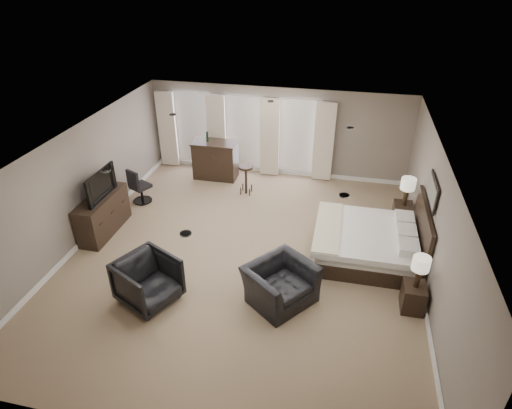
% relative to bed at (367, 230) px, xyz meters
% --- Properties ---
extents(room, '(7.60, 8.60, 2.64)m').
position_rel_bed_xyz_m(room, '(-2.58, -0.54, 0.61)').
color(room, '#887256').
rests_on(room, ground).
extents(window_bay, '(5.25, 0.20, 2.30)m').
position_rel_bed_xyz_m(window_bay, '(-3.58, 3.56, 0.52)').
color(window_bay, silver).
rests_on(window_bay, room).
extents(bed, '(2.15, 2.06, 1.37)m').
position_rel_bed_xyz_m(bed, '(0.00, 0.00, 0.00)').
color(bed, silver).
rests_on(bed, ground).
extents(nightstand_near, '(0.40, 0.49, 0.54)m').
position_rel_bed_xyz_m(nightstand_near, '(0.89, -1.45, -0.42)').
color(nightstand_near, black).
rests_on(nightstand_near, ground).
extents(nightstand_far, '(0.44, 0.54, 0.59)m').
position_rel_bed_xyz_m(nightstand_far, '(0.89, 1.45, -0.39)').
color(nightstand_far, black).
rests_on(nightstand_far, ground).
extents(lamp_near, '(0.31, 0.31, 0.65)m').
position_rel_bed_xyz_m(lamp_near, '(0.89, -1.45, 0.18)').
color(lamp_near, beige).
rests_on(lamp_near, nightstand_near).
extents(lamp_far, '(0.34, 0.34, 0.70)m').
position_rel_bed_xyz_m(lamp_far, '(0.89, 1.45, 0.26)').
color(lamp_far, beige).
rests_on(lamp_far, nightstand_far).
extents(wall_art, '(0.04, 0.96, 0.56)m').
position_rel_bed_xyz_m(wall_art, '(1.12, 0.00, 1.06)').
color(wall_art, slate).
rests_on(wall_art, room).
extents(dresser, '(0.52, 1.62, 0.94)m').
position_rel_bed_xyz_m(dresser, '(-6.03, -0.32, -0.22)').
color(dresser, black).
rests_on(dresser, ground).
extents(tv, '(0.67, 1.16, 0.15)m').
position_rel_bed_xyz_m(tv, '(-6.03, -0.32, 0.33)').
color(tv, black).
rests_on(tv, dresser).
extents(armchair_near, '(1.35, 1.42, 1.05)m').
position_rel_bed_xyz_m(armchair_near, '(-1.56, -1.75, -0.16)').
color(armchair_near, black).
rests_on(armchair_near, ground).
extents(armchair_far, '(1.27, 1.30, 1.02)m').
position_rel_bed_xyz_m(armchair_far, '(-3.98, -2.29, -0.18)').
color(armchair_far, black).
rests_on(armchair_far, ground).
extents(bar_counter, '(1.29, 0.67, 1.12)m').
position_rel_bed_xyz_m(bar_counter, '(-4.29, 3.01, -0.12)').
color(bar_counter, black).
rests_on(bar_counter, ground).
extents(bar_stool_left, '(0.49, 0.49, 0.83)m').
position_rel_bed_xyz_m(bar_stool_left, '(-4.29, 2.88, -0.27)').
color(bar_stool_left, black).
rests_on(bar_stool_left, ground).
extents(bar_stool_right, '(0.46, 0.46, 0.83)m').
position_rel_bed_xyz_m(bar_stool_right, '(-3.19, 2.24, -0.27)').
color(bar_stool_right, black).
rests_on(bar_stool_right, ground).
extents(desk_chair, '(0.66, 0.66, 0.98)m').
position_rel_bed_xyz_m(desk_chair, '(-5.80, 1.19, -0.20)').
color(desk_chair, black).
rests_on(desk_chair, ground).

